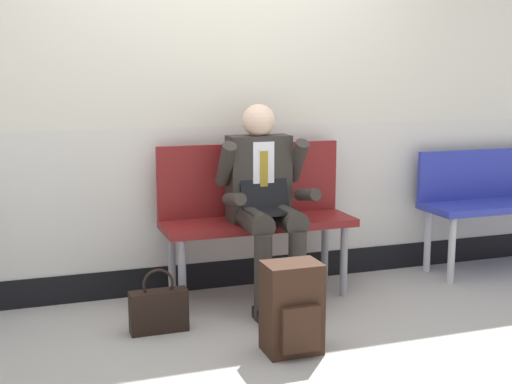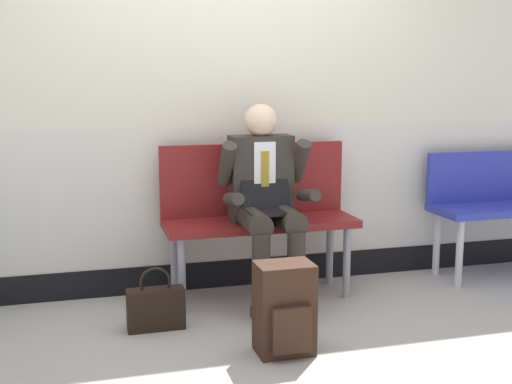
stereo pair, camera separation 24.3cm
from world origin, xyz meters
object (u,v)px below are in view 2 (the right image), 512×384
(backpack, at_px, (285,309))
(bench_with_person, at_px, (257,207))
(person_seated, at_px, (266,198))
(handbag, at_px, (156,308))

(backpack, bearing_deg, bench_with_person, 82.78)
(person_seated, height_order, backpack, person_seated)
(handbag, bearing_deg, bench_with_person, 31.65)
(person_seated, bearing_deg, bench_with_person, 90.00)
(backpack, bearing_deg, person_seated, 80.85)
(bench_with_person, relative_size, person_seated, 0.98)
(person_seated, distance_m, backpack, 0.90)
(person_seated, xyz_separation_m, backpack, (-0.12, -0.76, -0.45))
(bench_with_person, height_order, person_seated, person_seated)
(bench_with_person, relative_size, handbag, 3.36)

